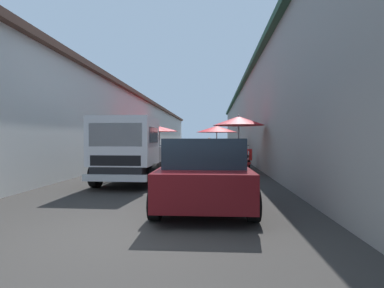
% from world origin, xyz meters
% --- Properties ---
extents(ground, '(90.00, 90.00, 0.00)m').
position_xyz_m(ground, '(13.50, 0.00, 0.00)').
color(ground, '#33302D').
extents(building_left_whitewash, '(49.80, 7.50, 4.52)m').
position_xyz_m(building_left_whitewash, '(15.75, 7.13, 2.27)').
color(building_left_whitewash, silver).
rests_on(building_left_whitewash, ground).
extents(building_right_concrete, '(49.80, 7.50, 5.48)m').
position_xyz_m(building_right_concrete, '(15.75, -7.13, 2.75)').
color(building_right_concrete, gray).
rests_on(building_right_concrete, ground).
extents(fruit_stall_mid_lane, '(2.43, 2.43, 2.34)m').
position_xyz_m(fruit_stall_mid_lane, '(14.40, 2.07, 1.81)').
color(fruit_stall_mid_lane, '#9E9EA3').
rests_on(fruit_stall_mid_lane, ground).
extents(fruit_stall_near_right, '(2.50, 2.50, 2.30)m').
position_xyz_m(fruit_stall_near_right, '(13.18, -1.71, 1.77)').
color(fruit_stall_near_right, '#9E9EA3').
rests_on(fruit_stall_near_right, ground).
extents(fruit_stall_near_left, '(2.11, 2.11, 2.45)m').
position_xyz_m(fruit_stall_near_left, '(7.77, -2.48, 1.73)').
color(fruit_stall_near_left, '#9E9EA3').
rests_on(fruit_stall_near_left, ground).
extents(fruit_stall_far_left, '(2.54, 2.54, 2.43)m').
position_xyz_m(fruit_stall_far_left, '(16.60, 2.49, 1.79)').
color(fruit_stall_far_left, '#9E9EA3').
rests_on(fruit_stall_far_left, ground).
extents(fruit_stall_far_right, '(2.21, 2.21, 2.32)m').
position_xyz_m(fruit_stall_far_right, '(11.31, 1.98, 1.68)').
color(fruit_stall_far_right, '#9E9EA3').
rests_on(fruit_stall_far_right, ground).
extents(hatchback_car, '(3.94, 1.99, 1.45)m').
position_xyz_m(hatchback_car, '(2.36, -1.31, 0.74)').
color(hatchback_car, '#600F14').
rests_on(hatchback_car, ground).
extents(delivery_truck, '(4.93, 2.00, 2.08)m').
position_xyz_m(delivery_truck, '(4.93, 1.11, 1.04)').
color(delivery_truck, black).
rests_on(delivery_truck, ground).
extents(vendor_by_crates, '(0.62, 0.21, 1.52)m').
position_xyz_m(vendor_by_crates, '(15.04, -1.20, 0.87)').
color(vendor_by_crates, '#665B4C').
rests_on(vendor_by_crates, ground).
extents(parked_scooter, '(1.66, 0.61, 1.14)m').
position_xyz_m(parked_scooter, '(9.54, -3.07, 0.45)').
color(parked_scooter, black).
rests_on(parked_scooter, ground).
extents(plastic_stool, '(0.30, 0.30, 0.43)m').
position_xyz_m(plastic_stool, '(10.80, -0.68, 0.33)').
color(plastic_stool, '#194CB2').
rests_on(plastic_stool, ground).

